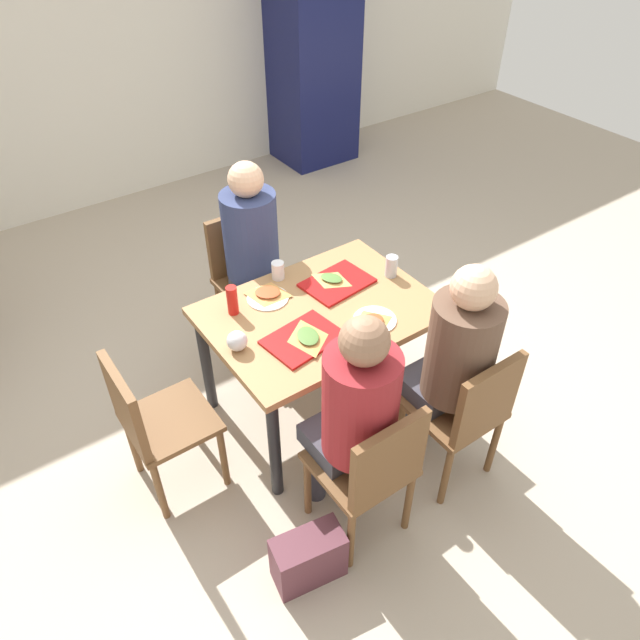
% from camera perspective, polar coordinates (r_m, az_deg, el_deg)
% --- Properties ---
extents(ground_plane, '(10.00, 10.00, 0.02)m').
position_cam_1_polar(ground_plane, '(3.59, 0.00, -8.11)').
color(ground_plane, '#B7A893').
extents(back_wall, '(10.00, 0.10, 2.80)m').
position_cam_1_polar(back_wall, '(5.49, -21.54, 24.21)').
color(back_wall, silver).
rests_on(back_wall, ground_plane).
extents(main_table, '(1.16, 0.84, 0.72)m').
position_cam_1_polar(main_table, '(3.14, 0.00, -0.28)').
color(main_table, '#9E7247').
rests_on(main_table, ground_plane).
extents(chair_near_left, '(0.40, 0.40, 0.85)m').
position_cam_1_polar(chair_near_left, '(2.68, 4.98, -13.89)').
color(chair_near_left, brown).
rests_on(chair_near_left, ground_plane).
extents(chair_near_right, '(0.40, 0.40, 0.85)m').
position_cam_1_polar(chair_near_right, '(2.96, 13.83, -8.33)').
color(chair_near_right, brown).
rests_on(chair_near_right, ground_plane).
extents(chair_far_side, '(0.40, 0.40, 0.85)m').
position_cam_1_polar(chair_far_side, '(3.77, -7.08, 4.68)').
color(chair_far_side, brown).
rests_on(chair_far_side, ground_plane).
extents(chair_left_end, '(0.40, 0.40, 0.85)m').
position_cam_1_polar(chair_left_end, '(2.94, -15.75, -9.16)').
color(chair_left_end, brown).
rests_on(chair_left_end, ground_plane).
extents(person_in_red, '(0.32, 0.42, 1.26)m').
position_cam_1_polar(person_in_red, '(2.55, 3.29, -8.56)').
color(person_in_red, '#383842').
rests_on(person_in_red, ground_plane).
extents(person_in_brown_jacket, '(0.32, 0.42, 1.26)m').
position_cam_1_polar(person_in_brown_jacket, '(2.85, 12.59, -3.35)').
color(person_in_brown_jacket, '#383842').
rests_on(person_in_brown_jacket, ground_plane).
extents(person_far_side, '(0.32, 0.42, 1.26)m').
position_cam_1_polar(person_far_side, '(3.53, -6.27, 6.89)').
color(person_far_side, '#383842').
rests_on(person_far_side, ground_plane).
extents(tray_red_near, '(0.39, 0.31, 0.02)m').
position_cam_1_polar(tray_red_near, '(2.90, -1.61, -1.79)').
color(tray_red_near, '#B21414').
rests_on(tray_red_near, main_table).
extents(tray_red_far, '(0.39, 0.30, 0.02)m').
position_cam_1_polar(tray_red_far, '(3.25, 1.65, 3.57)').
color(tray_red_far, '#B21414').
rests_on(tray_red_far, main_table).
extents(paper_plate_center, '(0.22, 0.22, 0.01)m').
position_cam_1_polar(paper_plate_center, '(3.16, -5.01, 2.10)').
color(paper_plate_center, white).
rests_on(paper_plate_center, main_table).
extents(paper_plate_near_edge, '(0.22, 0.22, 0.01)m').
position_cam_1_polar(paper_plate_near_edge, '(3.02, 5.24, 0.02)').
color(paper_plate_near_edge, white).
rests_on(paper_plate_near_edge, main_table).
extents(pizza_slice_a, '(0.21, 0.24, 0.02)m').
position_cam_1_polar(pizza_slice_a, '(2.88, -1.16, -1.61)').
color(pizza_slice_a, '#C68C47').
rests_on(pizza_slice_a, tray_red_near).
extents(pizza_slice_b, '(0.19, 0.21, 0.02)m').
position_cam_1_polar(pizza_slice_b, '(3.25, 1.10, 3.95)').
color(pizza_slice_b, tan).
rests_on(pizza_slice_b, tray_red_far).
extents(pizza_slice_c, '(0.25, 0.25, 0.02)m').
position_cam_1_polar(pizza_slice_c, '(3.18, -5.00, 2.57)').
color(pizza_slice_c, '#C68C47').
rests_on(pizza_slice_c, paper_plate_center).
extents(pizza_slice_d, '(0.20, 0.18, 0.02)m').
position_cam_1_polar(pizza_slice_d, '(3.00, 4.98, -0.08)').
color(pizza_slice_d, '#C68C47').
rests_on(pizza_slice_d, paper_plate_near_edge).
extents(plastic_cup_a, '(0.07, 0.07, 0.10)m').
position_cam_1_polar(plastic_cup_a, '(3.28, -4.03, 4.73)').
color(plastic_cup_a, white).
rests_on(plastic_cup_a, main_table).
extents(plastic_cup_b, '(0.07, 0.07, 0.10)m').
position_cam_1_polar(plastic_cup_b, '(2.85, 4.63, -1.68)').
color(plastic_cup_b, white).
rests_on(plastic_cup_b, main_table).
extents(soda_can, '(0.07, 0.07, 0.12)m').
position_cam_1_polar(soda_can, '(3.31, 6.82, 5.11)').
color(soda_can, '#B7BCC6').
rests_on(soda_can, main_table).
extents(condiment_bottle, '(0.06, 0.06, 0.16)m').
position_cam_1_polar(condiment_bottle, '(3.04, -8.35, 1.87)').
color(condiment_bottle, red).
rests_on(condiment_bottle, main_table).
extents(foil_bundle, '(0.10, 0.10, 0.10)m').
position_cam_1_polar(foil_bundle, '(2.85, -7.91, -1.99)').
color(foil_bundle, silver).
rests_on(foil_bundle, main_table).
extents(handbag, '(0.34, 0.21, 0.28)m').
position_cam_1_polar(handbag, '(2.86, -1.11, -21.70)').
color(handbag, '#592D38').
rests_on(handbag, ground_plane).
extents(drink_fridge, '(0.70, 0.60, 1.90)m').
position_cam_1_polar(drink_fridge, '(6.09, -0.66, 23.55)').
color(drink_fridge, '#14194C').
rests_on(drink_fridge, ground_plane).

